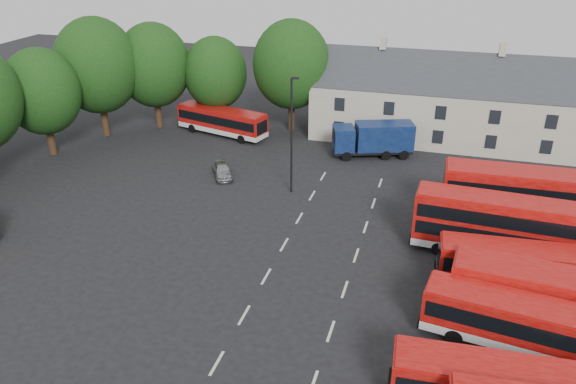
# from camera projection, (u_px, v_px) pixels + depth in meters

# --- Properties ---
(ground) EXTENTS (140.00, 140.00, 0.00)m
(ground) POSITION_uv_depth(u_px,v_px,m) (256.00, 295.00, 33.40)
(ground) COLOR black
(ground) RESTS_ON ground
(lane_markings) EXTENTS (5.15, 33.80, 0.01)m
(lane_markings) POSITION_uv_depth(u_px,v_px,m) (305.00, 283.00, 34.51)
(lane_markings) COLOR beige
(lane_markings) RESTS_ON ground
(treeline) EXTENTS (29.92, 32.59, 12.01)m
(treeline) POSITION_uv_depth(u_px,v_px,m) (112.00, 80.00, 52.45)
(treeline) COLOR black
(treeline) RESTS_ON ground
(terrace_houses) EXTENTS (35.70, 7.13, 10.06)m
(terrace_houses) POSITION_uv_depth(u_px,v_px,m) (493.00, 108.00, 54.20)
(terrace_houses) COLOR beige
(terrace_houses) RESTS_ON ground
(bus_row_c) EXTENTS (10.40, 3.75, 2.88)m
(bus_row_c) POSITION_uv_depth(u_px,v_px,m) (526.00, 322.00, 28.42)
(bus_row_c) COLOR silver
(bus_row_c) RESTS_ON ground
(bus_row_d) EXTENTS (11.80, 3.75, 3.28)m
(bus_row_d) POSITION_uv_depth(u_px,v_px,m) (563.00, 297.00, 29.93)
(bus_row_d) COLOR silver
(bus_row_d) RESTS_ON ground
(bus_row_e) EXTENTS (10.47, 3.08, 2.92)m
(bus_row_e) POSITION_uv_depth(u_px,v_px,m) (529.00, 266.00, 33.04)
(bus_row_e) COLOR silver
(bus_row_e) RESTS_ON ground
(bus_dd_south) EXTENTS (10.47, 2.94, 4.25)m
(bus_dd_south) POSITION_uv_depth(u_px,v_px,m) (496.00, 223.00, 36.31)
(bus_dd_south) COLOR silver
(bus_dd_south) RESTS_ON ground
(bus_dd_north) EXTENTS (11.74, 2.97, 4.79)m
(bus_dd_north) POSITION_uv_depth(u_px,v_px,m) (529.00, 199.00, 38.85)
(bus_dd_north) COLOR silver
(bus_dd_north) RESTS_ON ground
(bus_north) EXTENTS (10.21, 4.81, 2.82)m
(bus_north) POSITION_uv_depth(u_px,v_px,m) (222.00, 119.00, 57.80)
(bus_north) COLOR silver
(bus_north) RESTS_ON ground
(box_truck) EXTENTS (7.74, 4.66, 3.23)m
(box_truck) POSITION_uv_depth(u_px,v_px,m) (374.00, 138.00, 52.45)
(box_truck) COLOR black
(box_truck) RESTS_ON ground
(silver_car) EXTENTS (3.05, 3.84, 1.23)m
(silver_car) POSITION_uv_depth(u_px,v_px,m) (222.00, 170.00, 48.71)
(silver_car) COLOR #A2A4AA
(silver_car) RESTS_ON ground
(lamppost) EXTENTS (0.67, 0.36, 9.57)m
(lamppost) POSITION_uv_depth(u_px,v_px,m) (292.00, 133.00, 43.95)
(lamppost) COLOR black
(lamppost) RESTS_ON ground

